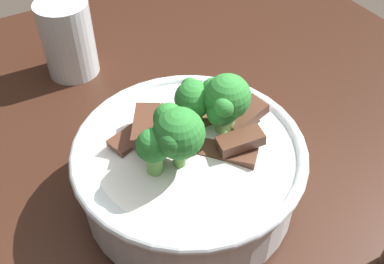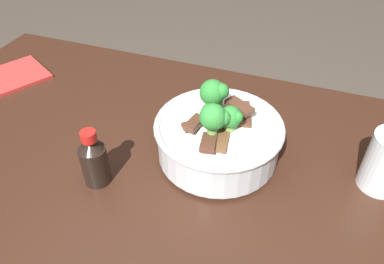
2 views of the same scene
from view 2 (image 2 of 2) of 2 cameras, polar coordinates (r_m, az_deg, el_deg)
name	(u,v)px [view 2 (image 2 of 2)]	position (r m, az deg, el deg)	size (l,w,h in m)	color
dining_table	(154,213)	(0.80, -5.90, -12.37)	(1.22, 0.80, 0.82)	#381E14
rice_bowl	(218,133)	(0.68, 4.08, -0.22)	(0.24, 0.24, 0.15)	silver
soy_sauce_bottle	(94,160)	(0.67, -14.84, -4.23)	(0.05, 0.05, 0.11)	black
folded_napkin	(15,75)	(1.05, -25.54, 7.90)	(0.14, 0.14, 0.01)	red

